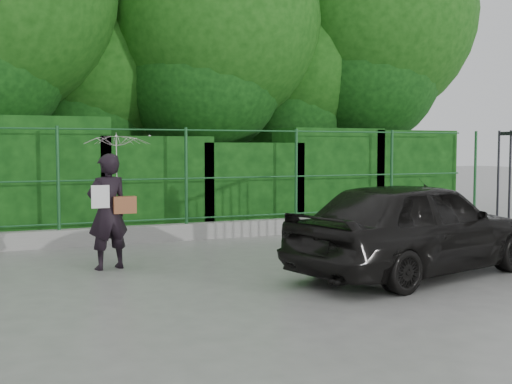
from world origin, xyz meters
name	(u,v)px	position (x,y,z in m)	size (l,w,h in m)	color
ground	(265,290)	(0.00, 0.00, 0.00)	(80.00, 80.00, 0.00)	gray
kerb	(166,233)	(0.00, 4.50, 0.15)	(14.00, 0.25, 0.30)	#9E9E99
fence	(177,176)	(0.22, 4.50, 1.20)	(14.13, 0.06, 1.80)	#1B5026
hedge	(154,182)	(0.04, 5.50, 1.03)	(14.20, 1.20, 2.29)	black
trees	(174,24)	(1.14, 7.74, 4.62)	(17.10, 6.15, 8.08)	black
woman	(114,179)	(-1.39, 2.16, 1.28)	(0.95, 0.95, 1.94)	black
car	(416,227)	(2.26, 0.06, 0.66)	(1.55, 3.86, 1.32)	black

